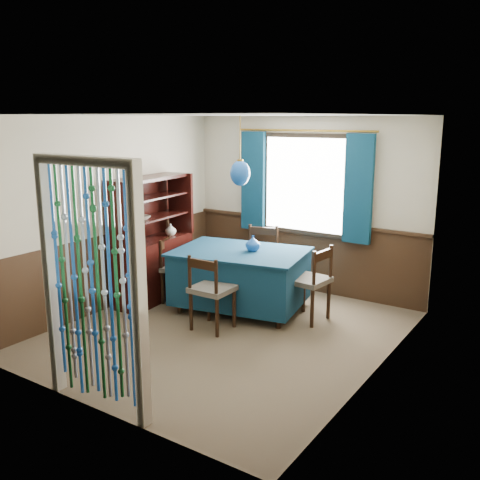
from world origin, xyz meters
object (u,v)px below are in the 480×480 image
Objects in this scene: chair_left at (176,268)px; chair_right at (311,281)px; dining_table at (240,276)px; sideboard at (152,257)px; pendant_lamp at (240,173)px; vase_table at (253,244)px; vase_sideboard at (171,229)px; chair_near at (211,290)px; bowl_shelf at (142,217)px; chair_far at (261,258)px.

chair_right is (1.86, 0.35, 0.03)m from chair_left.
dining_table is 1.30m from sideboard.
pendant_lamp is 0.92m from vase_table.
vase_sideboard is at bearing 99.31° from chair_right.
chair_near is at bearing -93.87° from vase_table.
dining_table is at bearing 106.13° from chair_right.
chair_right is (0.84, 0.93, 0.01)m from chair_near.
sideboard reaches higher than chair_near.
chair_right is at bearing 6.87° from vase_table.
chair_left is at bearing 106.39° from chair_right.
dining_table is 1.29m from vase_sideboard.
chair_left is 4.80× the size of vase_table.
chair_left is at bearing -39.08° from vase_sideboard.
bowl_shelf is (-0.27, -0.35, 0.72)m from chair_left.
pendant_lamp is at bearing -1.71° from vase_sideboard.
chair_far is at bearing 101.08° from pendant_lamp.
chair_far is 1.22m from chair_left.
chair_near is 0.97× the size of chair_right.
sideboard is 0.48m from vase_sideboard.
chair_far is 1.01× the size of chair_right.
chair_near is at bearing -24.01° from sideboard.
vase_sideboard is at bearing -150.86° from chair_left.
sideboard is 7.32× the size of bowl_shelf.
vase_sideboard is (-1.05, -0.71, 0.43)m from chair_far.
chair_right is (0.93, 0.17, 0.04)m from dining_table.
vase_table is at bearing 85.40° from chair_near.
vase_table is at bearing 28.03° from pendant_lamp.
pendant_lamp is at bearing -151.97° from vase_table.
vase_table is 1.50m from bowl_shelf.
sideboard is 1.77m from pendant_lamp.
vase_table is (1.40, 0.37, 0.30)m from sideboard.
pendant_lamp is (1.26, 0.29, 1.21)m from sideboard.
chair_far is (-0.15, 0.75, 0.05)m from dining_table.
bowl_shelf reaches higher than dining_table.
sideboard reaches higher than vase_table.
sideboard is at bearing -92.78° from chair_left.
sideboard is 1.98× the size of pendant_lamp.
chair_near is 0.96× the size of chair_far.
sideboard reaches higher than chair_far.
vase_table is 1.35m from vase_sideboard.
dining_table is 0.95m from chair_right.
chair_far reaches higher than chair_left.
chair_left is 0.85m from bowl_shelf.
chair_left is at bearing 31.40° from chair_far.
chair_right is 5.16× the size of vase_table.
pendant_lamp is 3.69× the size of bowl_shelf.
chair_far reaches higher than chair_near.
chair_near is at bearing -94.15° from dining_table.
chair_right is at bearing 10.48° from pendant_lamp.
chair_left is at bearing -169.01° from pendant_lamp.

